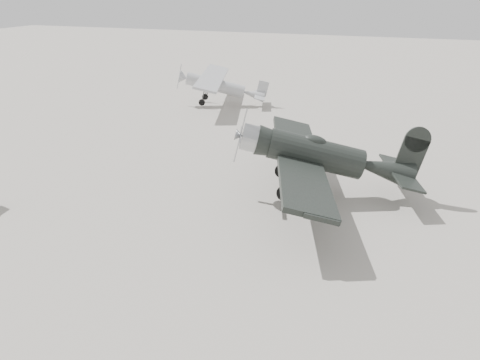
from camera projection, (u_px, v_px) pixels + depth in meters
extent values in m
plane|color=#AEA59A|center=(189.00, 216.00, 20.60)|extent=(160.00, 160.00, 0.00)
cylinder|color=black|center=(315.00, 155.00, 21.63)|extent=(4.62, 2.64, 1.40)
cone|color=black|center=(388.00, 155.00, 21.48)|extent=(2.87, 2.01, 1.30)
cylinder|color=#A5A8AA|center=(250.00, 154.00, 21.74)|extent=(1.23, 1.45, 1.24)
cone|color=#A5A8AA|center=(237.00, 154.00, 21.77)|extent=(0.50, 0.64, 0.56)
cube|color=#A5A8AA|center=(238.00, 154.00, 21.76)|extent=(0.11, 0.19, 2.60)
ellipsoid|color=black|center=(312.00, 142.00, 21.39)|extent=(1.25, 0.97, 0.46)
cube|color=black|center=(300.00, 162.00, 21.79)|extent=(5.54, 12.09, 0.22)
cube|color=black|center=(405.00, 154.00, 21.43)|extent=(2.29, 4.34, 0.10)
cube|color=black|center=(411.00, 136.00, 21.10)|extent=(1.18, 0.45, 1.80)
cylinder|color=black|center=(292.00, 200.00, 21.09)|extent=(0.70, 0.35, 0.68)
cylinder|color=black|center=(288.00, 178.00, 23.58)|extent=(0.70, 0.35, 0.68)
cylinder|color=#333333|center=(292.00, 187.00, 20.83)|extent=(0.14, 0.14, 1.40)
cylinder|color=#333333|center=(289.00, 165.00, 23.32)|extent=(0.14, 0.14, 1.40)
cylinder|color=black|center=(409.00, 164.00, 21.61)|extent=(0.23, 0.14, 0.22)
cylinder|color=#97999C|center=(216.00, 85.00, 38.68)|extent=(4.97, 2.32, 1.03)
cone|color=#97999C|center=(255.00, 86.00, 38.48)|extent=(1.88, 1.36, 0.94)
cone|color=#97999C|center=(183.00, 85.00, 38.83)|extent=(0.81, 1.09, 0.97)
cube|color=#97999C|center=(179.00, 85.00, 38.86)|extent=(0.08, 0.14, 2.06)
cube|color=#97999C|center=(211.00, 78.00, 38.47)|extent=(4.52, 10.40, 0.17)
cube|color=#97999C|center=(261.00, 85.00, 38.44)|extent=(1.68, 3.29, 0.07)
cube|color=#97999C|center=(262.00, 78.00, 38.20)|extent=(0.83, 0.30, 1.22)
cylinder|color=black|center=(206.00, 105.00, 38.33)|extent=(0.54, 0.27, 0.52)
cylinder|color=black|center=(209.00, 99.00, 40.22)|extent=(0.54, 0.27, 0.52)
cylinder|color=#333333|center=(205.00, 99.00, 38.12)|extent=(0.10, 0.10, 1.12)
cylinder|color=#333333|center=(209.00, 93.00, 40.01)|extent=(0.10, 0.10, 1.12)
cylinder|color=black|center=(263.00, 89.00, 38.56)|extent=(0.18, 0.11, 0.17)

